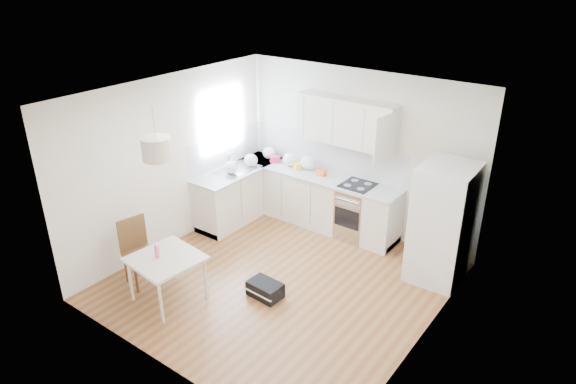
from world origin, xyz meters
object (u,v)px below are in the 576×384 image
object	(u,v)px
refrigerator	(444,223)
dining_table	(166,262)
dining_chair	(140,253)
gym_bag	(265,289)

from	to	relation	value
refrigerator	dining_table	size ratio (longest dim) A/B	1.85
refrigerator	dining_chair	size ratio (longest dim) A/B	1.79
refrigerator	dining_table	bearing A→B (deg)	-137.01
dining_table	dining_chair	world-z (taller)	dining_chair
dining_table	dining_chair	distance (m)	0.61
refrigerator	gym_bag	distance (m)	2.65
refrigerator	dining_chair	xyz separation A→B (m)	(-3.30, -2.66, -0.38)
refrigerator	dining_chair	distance (m)	4.25
dining_chair	gym_bag	distance (m)	1.82
dining_table	gym_bag	size ratio (longest dim) A/B	2.00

